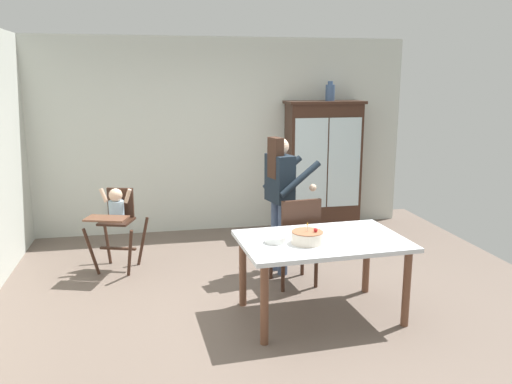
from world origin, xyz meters
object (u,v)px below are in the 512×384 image
Objects in this scene: high_chair_with_toddler at (116,214)px; birthday_cake at (307,237)px; china_cabinet at (323,165)px; serving_bowl at (275,239)px; dining_chair_far_side at (297,236)px; ceramic_vase at (330,92)px; adult_person at (280,188)px; dining_table at (322,249)px.

high_chair_with_toddler reaches higher than birthday_cake.
china_cabinet is at bearing 40.61° from high_chair_with_toddler.
dining_chair_far_side reaches higher than serving_bowl.
high_chair_with_toddler is 5.28× the size of serving_bowl.
dining_chair_far_side is (-1.04, -2.07, -1.40)m from ceramic_vase.
ceramic_vase is 3.39m from high_chair_with_toddler.
ceramic_vase reaches higher than high_chair_with_toddler.
adult_person is 1.59× the size of dining_chair_far_side.
serving_bowl is (-1.37, -2.78, -0.16)m from china_cabinet.
ceramic_vase is (0.08, 0.00, 1.03)m from china_cabinet.
dining_chair_far_side is at bearing -114.96° from china_cabinet.
china_cabinet is 10.20× the size of serving_bowl.
dining_chair_far_side is (1.86, -0.89, -0.10)m from high_chair_with_toddler.
china_cabinet reaches higher than adult_person.
high_chair_with_toddler is 0.99× the size of dining_chair_far_side.
ceramic_vase is at bearing 69.94° from dining_table.
dining_table is (-1.01, -2.77, -1.31)m from ceramic_vase.
ceramic_vase is 0.18× the size of dining_table.
dining_table is 0.24m from birthday_cake.
serving_bowl is at bearing -177.35° from dining_table.
dining_chair_far_side is at bearing -116.71° from ceramic_vase.
adult_person is at bearing 73.81° from serving_bowl.
china_cabinet reaches higher than dining_table.
birthday_cake is at bearing -151.21° from dining_table.
adult_person is at bearing -87.31° from dining_chair_far_side.
dining_chair_far_side reaches higher than birthday_cake.
ceramic_vase is 0.18× the size of adult_person.
china_cabinet is 6.80× the size of ceramic_vase.
ceramic_vase reaches higher than dining_table.
dining_table is at bearing 86.40° from dining_chair_far_side.
high_chair_with_toddler is at bearing 62.54° from adult_person.
serving_bowl is (-1.45, -2.79, -1.19)m from ceramic_vase.
birthday_cake is at bearing 73.85° from dining_chair_far_side.
high_chair_with_toddler is 3.39× the size of birthday_cake.
china_cabinet is at bearing 68.93° from birthday_cake.
serving_bowl is (-0.34, -1.17, -0.20)m from adult_person.
dining_table is 0.70m from dining_chair_far_side.
china_cabinet reaches higher than serving_bowl.
china_cabinet is 1.92m from adult_person.
high_chair_with_toddler is at bearing -157.34° from china_cabinet.
adult_person is at bearing 4.19° from high_chair_with_toddler.
ceramic_vase is 2.71m from dining_chair_far_side.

